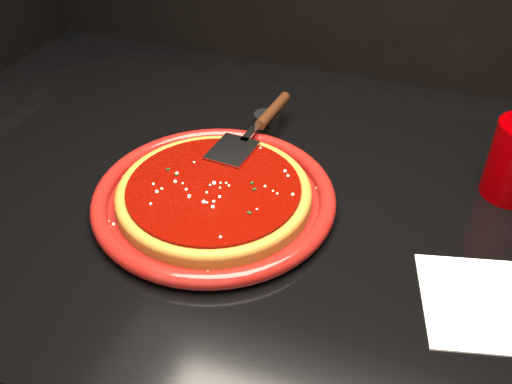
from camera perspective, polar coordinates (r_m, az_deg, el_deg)
table at (r=1.17m, az=3.67°, el=-16.65°), size 1.20×0.80×0.75m
plate at (r=0.91m, az=-4.20°, el=-0.56°), size 0.49×0.49×0.03m
pizza_crust at (r=0.91m, az=-4.21°, el=-0.34°), size 0.39×0.39×0.02m
pizza_crust_rim at (r=0.90m, az=-4.23°, el=0.04°), size 0.39×0.39×0.02m
pizza_sauce at (r=0.90m, az=-4.25°, el=0.32°), size 0.35×0.35×0.01m
parmesan_dusting at (r=0.90m, az=-4.27°, el=0.71°), size 0.27×0.27×0.01m
basil_flecks at (r=0.90m, az=-4.27°, el=0.65°), size 0.24×0.24×0.00m
pizza_server at (r=1.02m, az=-0.08°, el=6.47°), size 0.11×0.29×0.02m
napkin_a at (r=0.83m, az=21.91°, el=-10.28°), size 0.20×0.20×0.00m
ramekin at (r=1.09m, az=1.03°, el=6.96°), size 0.06×0.06×0.04m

